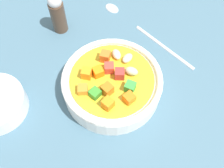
% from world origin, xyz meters
% --- Properties ---
extents(ground_plane, '(1.40, 1.40, 0.02)m').
position_xyz_m(ground_plane, '(0.00, 0.00, -0.01)').
color(ground_plane, '#42667A').
extents(soup_bowl_main, '(0.17, 0.17, 0.06)m').
position_xyz_m(soup_bowl_main, '(0.00, -0.00, 0.02)').
color(soup_bowl_main, white).
rests_on(soup_bowl_main, ground_plane).
extents(spoon, '(0.22, 0.12, 0.01)m').
position_xyz_m(spoon, '(-0.13, 0.09, 0.00)').
color(spoon, silver).
rests_on(spoon, ground_plane).
extents(pepper_shaker, '(0.03, 0.03, 0.09)m').
position_xyz_m(pepper_shaker, '(-0.17, -0.06, 0.04)').
color(pepper_shaker, '#4C3828').
rests_on(pepper_shaker, ground_plane).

